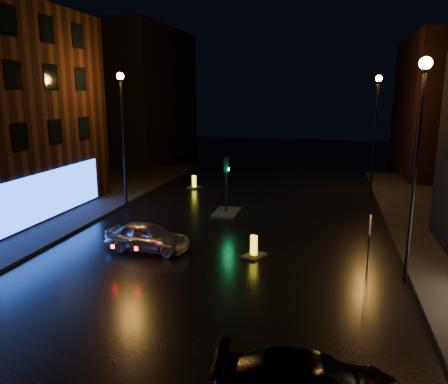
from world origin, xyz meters
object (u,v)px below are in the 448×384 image
Objects in this scene: traffic_signal at (226,205)px; bollard_far at (194,185)px; bollard_near at (254,252)px; road_sign_right at (370,229)px; silver_hatchback at (147,236)px.

traffic_signal is 2.65× the size of bollard_far.
bollard_near is 5.05m from road_sign_right.
road_sign_right is at bearing -84.26° from silver_hatchback.
bollard_far is at bearing 12.28° from silver_hatchback.
road_sign_right is at bearing -41.44° from traffic_signal.
road_sign_right is (11.78, -13.28, 1.43)m from bollard_far.
silver_hatchback is at bearing 6.04° from road_sign_right.
silver_hatchback is 1.78× the size of road_sign_right.
traffic_signal is 7.41m from silver_hatchback.
bollard_near is 0.61× the size of road_sign_right.
traffic_signal is 7.67m from bollard_far.
traffic_signal is at bearing -37.25° from road_sign_right.
silver_hatchback reaches higher than bollard_near.
bollard_far is (-2.01, 13.60, -0.45)m from silver_hatchback.
bollard_near is (4.94, 0.33, -0.45)m from silver_hatchback.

